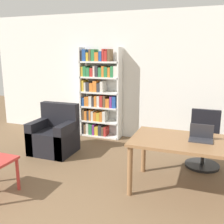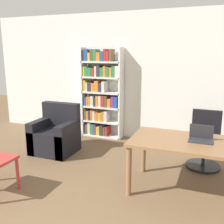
# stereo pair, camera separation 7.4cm
# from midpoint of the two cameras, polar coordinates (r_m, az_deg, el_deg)

# --- Properties ---
(wall_back) EXTENTS (8.00, 0.06, 2.70)m
(wall_back) POSITION_cam_midpoint_polar(r_m,az_deg,el_deg) (5.57, 10.09, 7.34)
(wall_back) COLOR white
(wall_back) RESTS_ON ground_plane
(desk) EXTENTS (1.77, 0.88, 0.73)m
(desk) POSITION_cam_midpoint_polar(r_m,az_deg,el_deg) (3.65, 18.81, -7.49)
(desk) COLOR olive
(desk) RESTS_ON ground_plane
(laptop) EXTENTS (0.30, 0.21, 0.22)m
(laptop) POSITION_cam_midpoint_polar(r_m,az_deg,el_deg) (3.66, 19.30, -5.25)
(laptop) COLOR #2D2D33
(laptop) RESTS_ON desk
(office_chair) EXTENTS (0.56, 0.56, 0.93)m
(office_chair) POSITION_cam_midpoint_polar(r_m,az_deg,el_deg) (4.65, 19.97, -6.23)
(office_chair) COLOR black
(office_chair) RESTS_ON ground_plane
(armchair) EXTENTS (0.77, 0.69, 0.92)m
(armchair) POSITION_cam_midpoint_polar(r_m,az_deg,el_deg) (5.12, -11.79, -5.14)
(armchair) COLOR black
(armchair) RESTS_ON ground_plane
(bookshelf) EXTENTS (0.92, 0.28, 1.97)m
(bookshelf) POSITION_cam_midpoint_polar(r_m,az_deg,el_deg) (5.80, -2.26, 4.00)
(bookshelf) COLOR white
(bookshelf) RESTS_ON ground_plane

